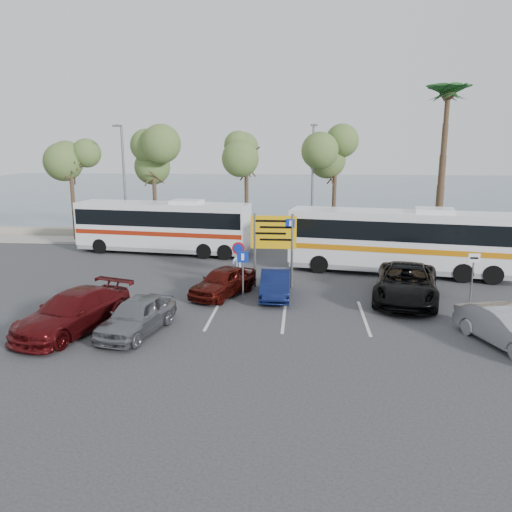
# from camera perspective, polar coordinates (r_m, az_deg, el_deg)

# --- Properties ---
(ground) EXTENTS (120.00, 120.00, 0.00)m
(ground) POSITION_cam_1_polar(r_m,az_deg,el_deg) (21.53, -1.21, -5.76)
(ground) COLOR #2D2E30
(ground) RESTS_ON ground
(kerb_strip) EXTENTS (44.00, 2.40, 0.15)m
(kerb_strip) POSITION_cam_1_polar(r_m,az_deg,el_deg) (35.04, 1.37, 1.47)
(kerb_strip) COLOR #9C988E
(kerb_strip) RESTS_ON ground
(seawall) EXTENTS (48.00, 0.80, 0.60)m
(seawall) POSITION_cam_1_polar(r_m,az_deg,el_deg) (36.96, 1.59, 2.39)
(seawall) COLOR #A19381
(seawall) RESTS_ON ground
(sea) EXTENTS (140.00, 140.00, 0.00)m
(sea) POSITION_cam_1_polar(r_m,az_deg,el_deg) (80.64, 3.64, 7.58)
(sea) COLOR #405967
(sea) RESTS_ON ground
(tree_far_left) EXTENTS (3.20, 3.20, 7.60)m
(tree_far_left) POSITION_cam_1_polar(r_m,az_deg,el_deg) (38.02, -20.56, 11.04)
(tree_far_left) COLOR #382619
(tree_far_left) RESTS_ON kerb_strip
(tree_left) EXTENTS (3.20, 3.20, 7.20)m
(tree_left) POSITION_cam_1_polar(r_m,az_deg,el_deg) (35.85, -11.69, 11.01)
(tree_left) COLOR #382619
(tree_left) RESTS_ON kerb_strip
(tree_mid) EXTENTS (3.20, 3.20, 8.00)m
(tree_mid) POSITION_cam_1_polar(r_m,az_deg,el_deg) (34.54, -1.11, 12.29)
(tree_mid) COLOR #382619
(tree_mid) RESTS_ON kerb_strip
(tree_right) EXTENTS (3.20, 3.20, 7.40)m
(tree_right) POSITION_cam_1_polar(r_m,az_deg,el_deg) (34.40, 9.07, 11.33)
(tree_right) COLOR #382619
(tree_right) RESTS_ON kerb_strip
(palm_tree) EXTENTS (4.80, 4.80, 11.20)m
(palm_tree) POSITION_cam_1_polar(r_m,az_deg,el_deg) (35.67, 21.08, 16.68)
(palm_tree) COLOR #382619
(palm_tree) RESTS_ON kerb_strip
(street_lamp_left) EXTENTS (0.45, 1.15, 8.01)m
(street_lamp_left) POSITION_cam_1_polar(r_m,az_deg,el_deg) (36.08, -14.88, 8.62)
(street_lamp_left) COLOR slate
(street_lamp_left) RESTS_ON kerb_strip
(street_lamp_right) EXTENTS (0.45, 1.15, 8.01)m
(street_lamp_right) POSITION_cam_1_polar(r_m,az_deg,el_deg) (33.92, 6.48, 8.74)
(street_lamp_right) COLOR slate
(street_lamp_right) RESTS_ON kerb_strip
(direction_sign) EXTENTS (2.20, 0.12, 3.60)m
(direction_sign) POSITION_cam_1_polar(r_m,az_deg,el_deg) (23.94, 2.02, 2.09)
(direction_sign) COLOR slate
(direction_sign) RESTS_ON ground
(sign_no_stop) EXTENTS (0.60, 0.08, 2.35)m
(sign_no_stop) POSITION_cam_1_polar(r_m,az_deg,el_deg) (23.46, -2.03, -0.25)
(sign_no_stop) COLOR slate
(sign_no_stop) RESTS_ON ground
(sign_parking) EXTENTS (0.50, 0.07, 2.25)m
(sign_parking) POSITION_cam_1_polar(r_m,az_deg,el_deg) (21.90, -1.51, -1.45)
(sign_parking) COLOR slate
(sign_parking) RESTS_ON ground
(sign_taxi) EXTENTS (0.50, 0.07, 2.20)m
(sign_taxi) POSITION_cam_1_polar(r_m,az_deg,el_deg) (23.66, 23.54, -1.57)
(sign_taxi) COLOR slate
(sign_taxi) RESTS_ON ground
(lane_markings) EXTENTS (12.02, 4.20, 0.01)m
(lane_markings) POSITION_cam_1_polar(r_m,az_deg,el_deg) (20.74, -4.67, -6.50)
(lane_markings) COLOR silver
(lane_markings) RESTS_ON ground
(coach_bus_left) EXTENTS (11.32, 3.82, 3.46)m
(coach_bus_left) POSITION_cam_1_polar(r_m,az_deg,el_deg) (32.47, -10.59, 3.13)
(coach_bus_left) COLOR white
(coach_bus_left) RESTS_ON ground
(coach_bus_right) EXTENTS (11.77, 4.47, 3.59)m
(coach_bus_right) POSITION_cam_1_polar(r_m,az_deg,el_deg) (27.78, 15.92, 1.45)
(coach_bus_right) COLOR white
(coach_bus_right) RESTS_ON ground
(car_silver_a) EXTENTS (2.37, 4.20, 1.35)m
(car_silver_a) POSITION_cam_1_polar(r_m,az_deg,el_deg) (18.83, -13.48, -6.65)
(car_silver_a) COLOR slate
(car_silver_a) RESTS_ON ground
(car_blue) EXTENTS (1.40, 3.78, 1.23)m
(car_blue) POSITION_cam_1_polar(r_m,az_deg,el_deg) (22.68, 2.23, -3.19)
(car_blue) COLOR #0F1947
(car_blue) RESTS_ON ground
(car_maroon) EXTENTS (3.55, 5.49, 1.48)m
(car_maroon) POSITION_cam_1_polar(r_m,az_deg,el_deg) (19.70, -20.15, -6.02)
(car_maroon) COLOR #530D10
(car_maroon) RESTS_ON ground
(car_red) EXTENTS (3.07, 4.21, 1.33)m
(car_red) POSITION_cam_1_polar(r_m,az_deg,el_deg) (22.92, -3.78, -2.92)
(car_red) COLOR #470E0A
(car_red) RESTS_ON ground
(suv_black) EXTENTS (3.78, 6.13, 1.59)m
(suv_black) POSITION_cam_1_polar(r_m,az_deg,el_deg) (23.09, 16.78, -2.99)
(suv_black) COLOR black
(suv_black) RESTS_ON ground
(car_silver_b) EXTENTS (2.71, 4.25, 1.32)m
(car_silver_b) POSITION_cam_1_polar(r_m,az_deg,el_deg) (19.22, 26.77, -7.32)
(car_silver_b) COLOR #97979C
(car_silver_b) RESTS_ON ground
(pedestrian_near) EXTENTS (0.81, 0.78, 1.88)m
(pedestrian_near) POSITION_cam_1_polar(r_m,az_deg,el_deg) (24.36, -2.06, -1.32)
(pedestrian_near) COLOR #97B4DC
(pedestrian_near) RESTS_ON ground
(pedestrian_far) EXTENTS (0.94, 1.04, 1.74)m
(pedestrian_far) POSITION_cam_1_polar(r_m,az_deg,el_deg) (27.85, 14.93, -0.13)
(pedestrian_far) COLOR #2F3247
(pedestrian_far) RESTS_ON ground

